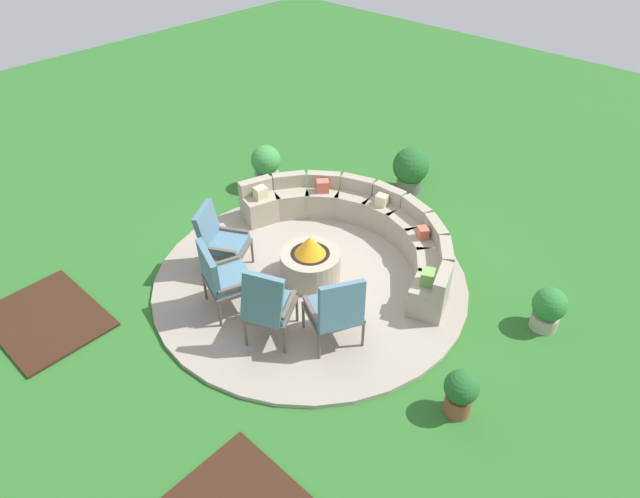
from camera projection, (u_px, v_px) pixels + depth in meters
ground_plane at (311, 280)px, 7.92m from camera, size 24.00×24.00×0.00m
patio_circle at (310, 279)px, 7.90m from camera, size 4.42×4.42×0.06m
mulch_bed_left at (46, 319)px, 7.27m from camera, size 1.60×1.22×0.04m
fire_pit at (310, 262)px, 7.72m from camera, size 0.84×0.84×0.71m
curved_stone_bench at (364, 225)px, 8.43m from camera, size 3.79×1.72×0.66m
lounge_chair_front_left at (220, 239)px, 7.70m from camera, size 0.79×0.78×1.04m
lounge_chair_front_right at (222, 276)px, 7.06m from camera, size 0.77×0.76×1.05m
lounge_chair_back_left at (268, 305)px, 6.59m from camera, size 0.75×0.80×1.17m
lounge_chair_back_right at (336, 309)px, 6.57m from camera, size 0.82×0.82×1.05m
potted_plant_0 at (266, 166)px, 9.72m from camera, size 0.52×0.52×0.80m
potted_plant_1 at (549, 308)px, 6.98m from camera, size 0.43×0.43×0.61m
potted_plant_2 at (411, 169)px, 9.63m from camera, size 0.63×0.63×0.81m
potted_plant_3 at (460, 392)px, 5.94m from camera, size 0.38×0.38×0.60m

